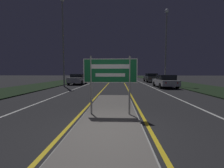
# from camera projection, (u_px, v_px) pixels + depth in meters

# --- Properties ---
(ground_plane) EXTENTS (160.00, 160.00, 0.00)m
(ground_plane) POSITION_uv_depth(u_px,v_px,m) (107.00, 133.00, 4.25)
(ground_plane) COLOR #232326
(median_island) EXTENTS (2.14, 9.90, 0.10)m
(median_island) POSITION_uv_depth(u_px,v_px,m) (110.00, 116.00, 5.83)
(median_island) COLOR #999993
(median_island) RESTS_ON ground_plane
(verge_left) EXTENTS (5.00, 100.00, 0.08)m
(verge_left) POSITION_uv_depth(u_px,v_px,m) (59.00, 83.00, 24.59)
(verge_left) COLOR black
(verge_left) RESTS_ON ground_plane
(verge_right) EXTENTS (5.00, 100.00, 0.08)m
(verge_right) POSITION_uv_depth(u_px,v_px,m) (176.00, 83.00, 23.75)
(verge_right) COLOR black
(verge_right) RESTS_ON ground_plane
(centre_line_yellow_left) EXTENTS (0.12, 70.00, 0.01)m
(centre_line_yellow_left) POSITION_uv_depth(u_px,v_px,m) (110.00, 81.00, 29.21)
(centre_line_yellow_left) COLOR gold
(centre_line_yellow_left) RESTS_ON ground_plane
(centre_line_yellow_right) EXTENTS (0.12, 70.00, 0.01)m
(centre_line_yellow_right) POSITION_uv_depth(u_px,v_px,m) (123.00, 81.00, 29.10)
(centre_line_yellow_right) COLOR gold
(centre_line_yellow_right) RESTS_ON ground_plane
(lane_line_white_left) EXTENTS (0.12, 70.00, 0.01)m
(lane_line_white_left) POSITION_uv_depth(u_px,v_px,m) (96.00, 81.00, 29.34)
(lane_line_white_left) COLOR silver
(lane_line_white_left) RESTS_ON ground_plane
(lane_line_white_right) EXTENTS (0.12, 70.00, 0.01)m
(lane_line_white_right) POSITION_uv_depth(u_px,v_px,m) (139.00, 81.00, 28.97)
(lane_line_white_right) COLOR silver
(lane_line_white_right) RESTS_ON ground_plane
(edge_line_white_left) EXTENTS (0.10, 70.00, 0.01)m
(edge_line_white_left) POSITION_uv_depth(u_px,v_px,m) (80.00, 81.00, 29.47)
(edge_line_white_left) COLOR silver
(edge_line_white_left) RESTS_ON ground_plane
(edge_line_white_right) EXTENTS (0.10, 70.00, 0.01)m
(edge_line_white_right) POSITION_uv_depth(u_px,v_px,m) (154.00, 81.00, 28.83)
(edge_line_white_right) COLOR silver
(edge_line_white_right) RESTS_ON ground_plane
(highway_sign) EXTENTS (2.05, 0.07, 2.24)m
(highway_sign) POSITION_uv_depth(u_px,v_px,m) (110.00, 73.00, 5.70)
(highway_sign) COLOR #9E9E99
(highway_sign) RESTS_ON median_island
(streetlight_left_near) EXTENTS (0.60, 0.60, 10.68)m
(streetlight_left_near) POSITION_uv_depth(u_px,v_px,m) (63.00, 26.00, 17.82)
(streetlight_left_near) COLOR #9E9E99
(streetlight_left_near) RESTS_ON ground_plane
(streetlight_right_near) EXTENTS (0.49, 0.49, 9.55)m
(streetlight_right_near) POSITION_uv_depth(u_px,v_px,m) (166.00, 39.00, 18.72)
(streetlight_right_near) COLOR #9E9E99
(streetlight_right_near) RESTS_ON ground_plane
(car_receding_0) EXTENTS (1.96, 4.58, 1.45)m
(car_receding_0) POSITION_uv_depth(u_px,v_px,m) (165.00, 81.00, 17.00)
(car_receding_0) COLOR #B7B7BC
(car_receding_0) RESTS_ON ground_plane
(car_receding_1) EXTENTS (2.04, 4.69, 1.55)m
(car_receding_1) POSITION_uv_depth(u_px,v_px,m) (151.00, 78.00, 26.69)
(car_receding_1) COLOR #4C514C
(car_receding_1) RESTS_ON ground_plane
(car_receding_2) EXTENTS (1.90, 4.84, 1.45)m
(car_receding_2) POSITION_uv_depth(u_px,v_px,m) (129.00, 76.00, 36.40)
(car_receding_2) COLOR navy
(car_receding_2) RESTS_ON ground_plane
(car_receding_3) EXTENTS (2.02, 4.27, 1.51)m
(car_receding_3) POSITION_uv_depth(u_px,v_px,m) (125.00, 75.00, 48.12)
(car_receding_3) COLOR silver
(car_receding_3) RESTS_ON ground_plane
(car_approaching_0) EXTENTS (2.02, 4.08, 1.49)m
(car_approaching_0) POSITION_uv_depth(u_px,v_px,m) (78.00, 79.00, 21.54)
(car_approaching_0) COLOR #B7B7BC
(car_approaching_0) RESTS_ON ground_plane
(car_approaching_1) EXTENTS (1.94, 4.11, 1.40)m
(car_approaching_1) POSITION_uv_depth(u_px,v_px,m) (92.00, 77.00, 33.38)
(car_approaching_1) COLOR #B7B7BC
(car_approaching_1) RESTS_ON ground_plane
(car_approaching_2) EXTENTS (1.94, 4.36, 1.32)m
(car_approaching_2) POSITION_uv_depth(u_px,v_px,m) (110.00, 76.00, 45.75)
(car_approaching_2) COLOR #B7B7BC
(car_approaching_2) RESTS_ON ground_plane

